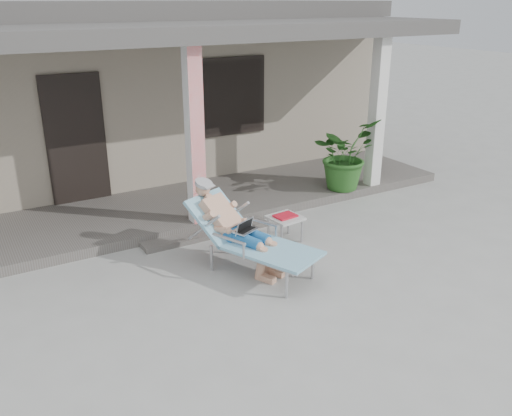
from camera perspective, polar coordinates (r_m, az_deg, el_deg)
ground at (r=6.74m, az=1.69°, el=-8.56°), size 60.00×60.00×0.00m
house at (r=11.98m, az=-15.30°, el=12.42°), size 10.40×5.40×3.30m
porch_deck at (r=9.14m, az=-8.31°, el=0.02°), size 10.00×2.00×0.15m
porch_overhang at (r=8.51m, az=-9.16°, el=17.21°), size 10.00×2.30×2.85m
porch_step at (r=8.18m, az=-5.19°, el=-2.74°), size 2.00×0.30×0.07m
lounger at (r=6.93m, az=-1.45°, el=-0.88°), size 1.33×1.91×1.20m
side_table at (r=7.91m, az=3.09°, el=-1.16°), size 0.49×0.49×0.40m
potted_palm at (r=9.73m, az=9.28°, el=5.61°), size 1.35×1.25×1.25m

